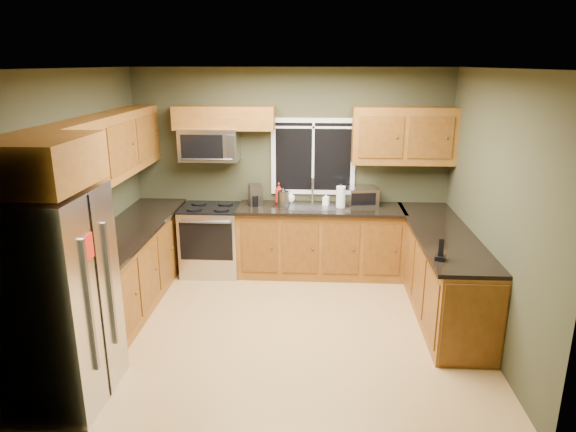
# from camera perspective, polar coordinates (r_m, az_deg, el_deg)

# --- Properties ---
(floor) EXTENTS (4.20, 4.20, 0.00)m
(floor) POSITION_cam_1_polar(r_m,az_deg,el_deg) (5.70, -0.73, -12.16)
(floor) COLOR #AC854B
(floor) RESTS_ON ground
(ceiling) EXTENTS (4.20, 4.20, 0.00)m
(ceiling) POSITION_cam_1_polar(r_m,az_deg,el_deg) (5.00, -0.84, 16.10)
(ceiling) COLOR white
(ceiling) RESTS_ON back_wall
(back_wall) EXTENTS (4.20, 0.00, 4.20)m
(back_wall) POSITION_cam_1_polar(r_m,az_deg,el_deg) (6.94, 0.30, 5.02)
(back_wall) COLOR #353621
(back_wall) RESTS_ON ground
(front_wall) EXTENTS (4.20, 0.00, 4.20)m
(front_wall) POSITION_cam_1_polar(r_m,az_deg,el_deg) (3.50, -2.93, -6.94)
(front_wall) COLOR #353621
(front_wall) RESTS_ON ground
(left_wall) EXTENTS (0.00, 3.60, 3.60)m
(left_wall) POSITION_cam_1_polar(r_m,az_deg,el_deg) (5.73, -22.21, 1.28)
(left_wall) COLOR #353621
(left_wall) RESTS_ON ground
(right_wall) EXTENTS (0.00, 3.60, 3.60)m
(right_wall) POSITION_cam_1_polar(r_m,az_deg,el_deg) (5.46, 21.79, 0.60)
(right_wall) COLOR #353621
(right_wall) RESTS_ON ground
(window) EXTENTS (1.12, 0.03, 1.02)m
(window) POSITION_cam_1_polar(r_m,az_deg,el_deg) (6.87, 2.81, 6.61)
(window) COLOR white
(window) RESTS_ON back_wall
(base_cabinets_left) EXTENTS (0.60, 2.65, 0.90)m
(base_cabinets_left) POSITION_cam_1_polar(r_m,az_deg,el_deg) (6.31, -17.04, -5.49)
(base_cabinets_left) COLOR brown
(base_cabinets_left) RESTS_ON ground
(countertop_left) EXTENTS (0.65, 2.65, 0.04)m
(countertop_left) POSITION_cam_1_polar(r_m,az_deg,el_deg) (6.14, -17.19, -1.43)
(countertop_left) COLOR black
(countertop_left) RESTS_ON base_cabinets_left
(base_cabinets_back) EXTENTS (2.17, 0.60, 0.90)m
(base_cabinets_back) POSITION_cam_1_polar(r_m,az_deg,el_deg) (6.88, 3.61, -2.90)
(base_cabinets_back) COLOR brown
(base_cabinets_back) RESTS_ON ground
(countertop_back) EXTENTS (2.17, 0.65, 0.04)m
(countertop_back) POSITION_cam_1_polar(r_m,az_deg,el_deg) (6.71, 3.68, 0.81)
(countertop_back) COLOR black
(countertop_back) RESTS_ON base_cabinets_back
(base_cabinets_peninsula) EXTENTS (0.60, 2.52, 0.90)m
(base_cabinets_peninsula) POSITION_cam_1_polar(r_m,az_deg,el_deg) (6.15, 16.70, -6.02)
(base_cabinets_peninsula) COLOR brown
(base_cabinets_peninsula) RESTS_ON ground
(countertop_peninsula) EXTENTS (0.65, 2.50, 0.04)m
(countertop_peninsula) POSITION_cam_1_polar(r_m,az_deg,el_deg) (6.00, 16.82, -1.84)
(countertop_peninsula) COLOR black
(countertop_peninsula) RESTS_ON base_cabinets_peninsula
(upper_cabinets_left) EXTENTS (0.33, 2.65, 0.72)m
(upper_cabinets_left) POSITION_cam_1_polar(r_m,az_deg,el_deg) (5.99, -19.40, 7.19)
(upper_cabinets_left) COLOR brown
(upper_cabinets_left) RESTS_ON left_wall
(upper_cabinets_back_left) EXTENTS (1.30, 0.33, 0.30)m
(upper_cabinets_back_left) POSITION_cam_1_polar(r_m,az_deg,el_deg) (6.76, -7.11, 10.77)
(upper_cabinets_back_left) COLOR brown
(upper_cabinets_back_left) RESTS_ON back_wall
(upper_cabinets_back_right) EXTENTS (1.30, 0.33, 0.72)m
(upper_cabinets_back_right) POSITION_cam_1_polar(r_m,az_deg,el_deg) (6.77, 12.73, 8.71)
(upper_cabinets_back_right) COLOR brown
(upper_cabinets_back_right) RESTS_ON back_wall
(upper_cabinet_over_fridge) EXTENTS (0.72, 0.90, 0.38)m
(upper_cabinet_over_fridge) POSITION_cam_1_polar(r_m,az_deg,el_deg) (4.30, -26.09, 5.36)
(upper_cabinet_over_fridge) COLOR brown
(upper_cabinet_over_fridge) RESTS_ON left_wall
(refrigerator) EXTENTS (0.74, 0.90, 1.80)m
(refrigerator) POSITION_cam_1_polar(r_m,az_deg,el_deg) (4.63, -24.30, -8.46)
(refrigerator) COLOR #B7B7BC
(refrigerator) RESTS_ON ground
(range) EXTENTS (0.76, 0.69, 0.94)m
(range) POSITION_cam_1_polar(r_m,az_deg,el_deg) (6.99, -8.50, -2.58)
(range) COLOR #B7B7BC
(range) RESTS_ON ground
(microwave) EXTENTS (0.76, 0.41, 0.42)m
(microwave) POSITION_cam_1_polar(r_m,az_deg,el_deg) (6.82, -8.72, 7.87)
(microwave) COLOR #B7B7BC
(microwave) RESTS_ON back_wall
(sink) EXTENTS (0.60, 0.42, 0.36)m
(sink) POSITION_cam_1_polar(r_m,az_deg,el_deg) (6.72, 2.71, 1.13)
(sink) COLOR slate
(sink) RESTS_ON countertop_back
(toaster_oven) EXTENTS (0.42, 0.34, 0.24)m
(toaster_oven) POSITION_cam_1_polar(r_m,az_deg,el_deg) (6.84, 8.30, 2.17)
(toaster_oven) COLOR #B7B7BC
(toaster_oven) RESTS_ON countertop_back
(coffee_maker) EXTENTS (0.22, 0.26, 0.27)m
(coffee_maker) POSITION_cam_1_polar(r_m,az_deg,el_deg) (6.79, -3.66, 2.29)
(coffee_maker) COLOR slate
(coffee_maker) RESTS_ON countertop_back
(kettle) EXTENTS (0.16, 0.16, 0.26)m
(kettle) POSITION_cam_1_polar(r_m,az_deg,el_deg) (6.67, -0.53, 1.99)
(kettle) COLOR #B7B7BC
(kettle) RESTS_ON countertop_back
(paper_towel_roll) EXTENTS (0.14, 0.14, 0.31)m
(paper_towel_roll) POSITION_cam_1_polar(r_m,az_deg,el_deg) (6.70, 5.88, 2.13)
(paper_towel_roll) COLOR white
(paper_towel_roll) RESTS_ON countertop_back
(soap_bottle_a) EXTENTS (0.11, 0.11, 0.28)m
(soap_bottle_a) POSITION_cam_1_polar(r_m,az_deg,el_deg) (6.86, -1.02, 2.56)
(soap_bottle_a) COLOR red
(soap_bottle_a) RESTS_ON countertop_back
(soap_bottle_b) EXTENTS (0.10, 0.10, 0.17)m
(soap_bottle_b) POSITION_cam_1_polar(r_m,az_deg,el_deg) (6.79, 4.24, 1.90)
(soap_bottle_b) COLOR white
(soap_bottle_b) RESTS_ON countertop_back
(soap_bottle_c) EXTENTS (0.14, 0.14, 0.16)m
(soap_bottle_c) POSITION_cam_1_polar(r_m,az_deg,el_deg) (6.91, 0.25, 2.19)
(soap_bottle_c) COLOR white
(soap_bottle_c) RESTS_ON countertop_back
(cordless_phone) EXTENTS (0.12, 0.12, 0.22)m
(cordless_phone) POSITION_cam_1_polar(r_m,az_deg,el_deg) (5.11, 16.61, -4.03)
(cordless_phone) COLOR black
(cordless_phone) RESTS_ON countertop_peninsula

